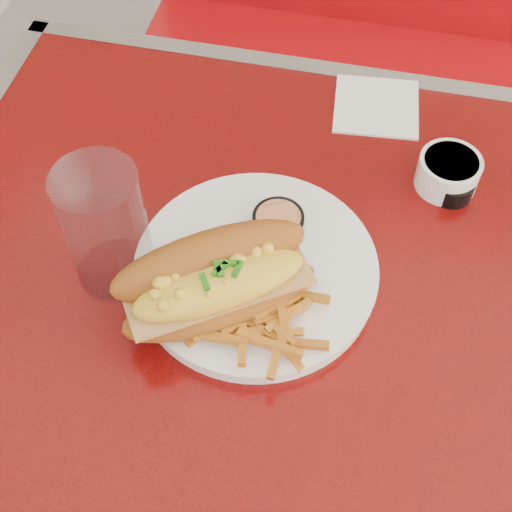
% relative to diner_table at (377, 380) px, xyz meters
% --- Properties ---
extents(ground, '(8.00, 8.00, 0.00)m').
position_rel_diner_table_xyz_m(ground, '(0.00, 0.00, -0.61)').
color(ground, silver).
rests_on(ground, ground).
extents(diner_table, '(1.23, 0.83, 0.77)m').
position_rel_diner_table_xyz_m(diner_table, '(0.00, 0.00, 0.00)').
color(diner_table, red).
rests_on(diner_table, ground).
extents(booth_bench_far, '(1.20, 0.51, 0.90)m').
position_rel_diner_table_xyz_m(booth_bench_far, '(0.00, 0.81, -0.32)').
color(booth_bench_far, '#A50B0F').
rests_on(booth_bench_far, ground).
extents(dinner_plate, '(0.32, 0.32, 0.02)m').
position_rel_diner_table_xyz_m(dinner_plate, '(-0.17, 0.02, 0.17)').
color(dinner_plate, white).
rests_on(dinner_plate, diner_table).
extents(mac_hoagie, '(0.24, 0.21, 0.10)m').
position_rel_diner_table_xyz_m(mac_hoagie, '(-0.20, -0.03, 0.22)').
color(mac_hoagie, '#9F5719').
rests_on(mac_hoagie, dinner_plate).
extents(fries_pile, '(0.12, 0.11, 0.03)m').
position_rel_diner_table_xyz_m(fries_pile, '(-0.15, -0.05, 0.20)').
color(fries_pile, orange).
rests_on(fries_pile, dinner_plate).
extents(fork, '(0.10, 0.13, 0.00)m').
position_rel_diner_table_xyz_m(fork, '(-0.11, 0.01, 0.18)').
color(fork, silver).
rests_on(fork, dinner_plate).
extents(gravy_ramekin, '(0.09, 0.09, 0.04)m').
position_rel_diner_table_xyz_m(gravy_ramekin, '(0.04, 0.21, 0.18)').
color(gravy_ramekin, white).
rests_on(gravy_ramekin, diner_table).
extents(sauce_cup_left, '(0.07, 0.07, 0.03)m').
position_rel_diner_table_xyz_m(sauce_cup_left, '(-0.16, 0.09, 0.18)').
color(sauce_cup_left, black).
rests_on(sauce_cup_left, diner_table).
extents(sauce_cup_right, '(0.06, 0.06, 0.03)m').
position_rel_diner_table_xyz_m(sauce_cup_right, '(0.05, 0.20, 0.18)').
color(sauce_cup_right, black).
rests_on(sauce_cup_right, diner_table).
extents(water_tumbler, '(0.09, 0.09, 0.16)m').
position_rel_diner_table_xyz_m(water_tumbler, '(-0.33, -0.01, 0.24)').
color(water_tumbler, silver).
rests_on(water_tumbler, diner_table).
extents(paper_napkin, '(0.13, 0.13, 0.00)m').
position_rel_diner_table_xyz_m(paper_napkin, '(-0.06, 0.33, 0.16)').
color(paper_napkin, white).
rests_on(paper_napkin, diner_table).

